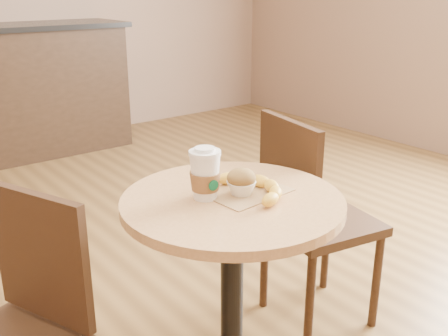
% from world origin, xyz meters
% --- Properties ---
extents(cafe_table, '(0.65, 0.65, 0.75)m').
position_xyz_m(cafe_table, '(-0.08, -0.01, 0.51)').
color(cafe_table, black).
rests_on(cafe_table, ground).
extents(chair_left, '(0.47, 0.47, 0.82)m').
position_xyz_m(chair_left, '(-0.68, 0.16, 0.45)').
color(chair_left, '#382313').
rests_on(chair_left, ground).
extents(chair_right, '(0.45, 0.45, 0.88)m').
position_xyz_m(chair_right, '(0.45, 0.17, 0.48)').
color(chair_right, '#382313').
rests_on(chair_right, ground).
extents(kraft_bag, '(0.25, 0.20, 0.00)m').
position_xyz_m(kraft_bag, '(-0.02, -0.00, 0.75)').
color(kraft_bag, '#A17B4D').
rests_on(kraft_bag, cafe_table).
extents(coffee_cup, '(0.09, 0.09, 0.15)m').
position_xyz_m(coffee_cup, '(-0.15, 0.03, 0.82)').
color(coffee_cup, white).
rests_on(coffee_cup, cafe_table).
extents(muffin, '(0.09, 0.09, 0.08)m').
position_xyz_m(muffin, '(-0.05, -0.01, 0.79)').
color(muffin, white).
rests_on(muffin, kraft_bag).
extents(banana, '(0.18, 0.29, 0.04)m').
position_xyz_m(banana, '(-0.00, -0.03, 0.77)').
color(banana, gold).
rests_on(banana, kraft_bag).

